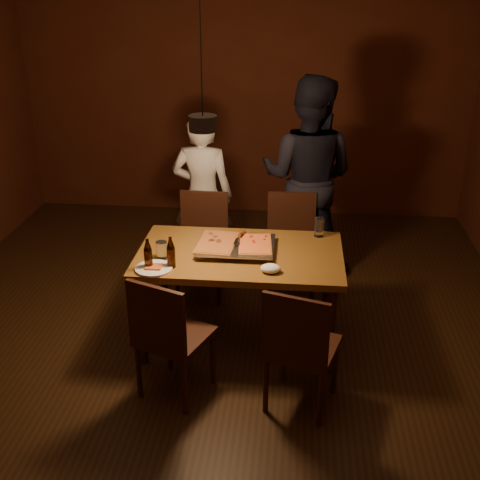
# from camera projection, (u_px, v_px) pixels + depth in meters

# --- Properties ---
(room_shell) EXTENTS (6.00, 6.00, 6.00)m
(room_shell) POSITION_uv_depth(u_px,v_px,m) (204.00, 176.00, 3.95)
(room_shell) COLOR #351E0E
(room_shell) RESTS_ON ground
(dining_table) EXTENTS (1.50, 0.90, 0.75)m
(dining_table) POSITION_uv_depth(u_px,v_px,m) (240.00, 261.00, 4.43)
(dining_table) COLOR brown
(dining_table) RESTS_ON floor
(chair_far_left) EXTENTS (0.43, 0.43, 0.49)m
(chair_far_left) POSITION_uv_depth(u_px,v_px,m) (203.00, 234.00, 5.24)
(chair_far_left) COLOR #38190F
(chair_far_left) RESTS_ON floor
(chair_far_right) EXTENTS (0.45, 0.45, 0.49)m
(chair_far_right) POSITION_uv_depth(u_px,v_px,m) (291.00, 235.00, 5.22)
(chair_far_right) COLOR #38190F
(chair_far_right) RESTS_ON floor
(chair_near_left) EXTENTS (0.55, 0.55, 0.49)m
(chair_near_left) POSITION_uv_depth(u_px,v_px,m) (167.00, 329.00, 3.85)
(chair_near_left) COLOR #38190F
(chair_near_left) RESTS_ON floor
(chair_near_right) EXTENTS (0.52, 0.52, 0.49)m
(chair_near_right) POSITION_uv_depth(u_px,v_px,m) (299.00, 340.00, 3.73)
(chair_near_right) COLOR #38190F
(chair_near_right) RESTS_ON floor
(pizza_tray) EXTENTS (0.59, 0.50, 0.05)m
(pizza_tray) POSITION_uv_depth(u_px,v_px,m) (237.00, 247.00, 4.42)
(pizza_tray) COLOR silver
(pizza_tray) RESTS_ON dining_table
(pizza_meat) EXTENTS (0.30, 0.44, 0.02)m
(pizza_meat) POSITION_uv_depth(u_px,v_px,m) (217.00, 242.00, 4.42)
(pizza_meat) COLOR maroon
(pizza_meat) RESTS_ON pizza_tray
(pizza_cheese) EXTENTS (0.27, 0.39, 0.02)m
(pizza_cheese) POSITION_uv_depth(u_px,v_px,m) (255.00, 244.00, 4.40)
(pizza_cheese) COLOR gold
(pizza_cheese) RESTS_ON pizza_tray
(spatula) EXTENTS (0.14, 0.25, 0.04)m
(spatula) POSITION_uv_depth(u_px,v_px,m) (237.00, 242.00, 4.42)
(spatula) COLOR silver
(spatula) RESTS_ON pizza_tray
(beer_bottle_a) EXTENTS (0.06, 0.06, 0.22)m
(beer_bottle_a) POSITION_uv_depth(u_px,v_px,m) (148.00, 254.00, 4.12)
(beer_bottle_a) COLOR black
(beer_bottle_a) RESTS_ON dining_table
(beer_bottle_b) EXTENTS (0.06, 0.06, 0.23)m
(beer_bottle_b) POSITION_uv_depth(u_px,v_px,m) (171.00, 252.00, 4.14)
(beer_bottle_b) COLOR black
(beer_bottle_b) RESTS_ON dining_table
(water_glass_left) EXTENTS (0.08, 0.08, 0.13)m
(water_glass_left) POSITION_uv_depth(u_px,v_px,m) (162.00, 250.00, 4.28)
(water_glass_left) COLOR silver
(water_glass_left) RESTS_ON dining_table
(water_glass_right) EXTENTS (0.07, 0.07, 0.15)m
(water_glass_right) POSITION_uv_depth(u_px,v_px,m) (319.00, 227.00, 4.64)
(water_glass_right) COLOR silver
(water_glass_right) RESTS_ON dining_table
(plate_slice) EXTENTS (0.26, 0.26, 0.03)m
(plate_slice) POSITION_uv_depth(u_px,v_px,m) (154.00, 268.00, 4.14)
(plate_slice) COLOR white
(plate_slice) RESTS_ON dining_table
(napkin) EXTENTS (0.14, 0.11, 0.06)m
(napkin) POSITION_uv_depth(u_px,v_px,m) (271.00, 268.00, 4.10)
(napkin) COLOR white
(napkin) RESTS_ON dining_table
(diner_white) EXTENTS (0.58, 0.41, 1.52)m
(diner_white) POSITION_uv_depth(u_px,v_px,m) (203.00, 196.00, 5.48)
(diner_white) COLOR silver
(diner_white) RESTS_ON floor
(diner_dark) EXTENTS (1.05, 0.92, 1.84)m
(diner_dark) POSITION_uv_depth(u_px,v_px,m) (308.00, 177.00, 5.46)
(diner_dark) COLOR black
(diner_dark) RESTS_ON floor
(pendant_lamp) EXTENTS (0.18, 0.18, 1.10)m
(pendant_lamp) POSITION_uv_depth(u_px,v_px,m) (203.00, 122.00, 3.81)
(pendant_lamp) COLOR black
(pendant_lamp) RESTS_ON ceiling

